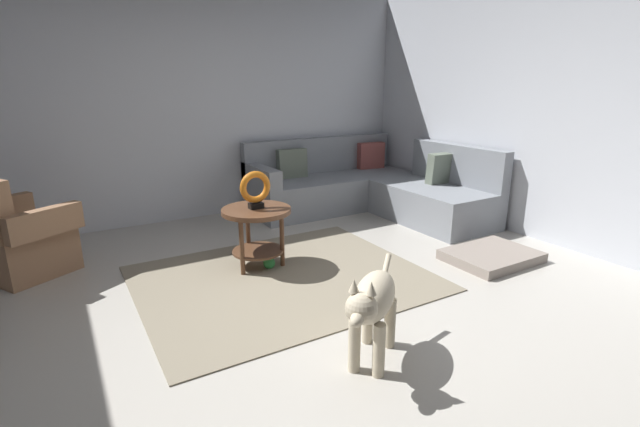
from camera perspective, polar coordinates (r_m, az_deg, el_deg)
The scene contains 11 objects.
ground_plane at distance 3.23m, azimuth -1.46°, elevation -14.04°, with size 6.00×6.00×0.10m, color #B7B2A8.
wall_back at distance 5.55m, azimuth -17.03°, elevation 13.15°, with size 6.00×0.12×2.70m, color silver.
wall_right at distance 4.95m, azimuth 30.30°, elevation 11.41°, with size 0.12×6.00×2.70m, color silver.
area_rug at distance 3.82m, azimuth -4.69°, elevation -8.16°, with size 2.30×1.90×0.01m, color gray.
sectional_couch at distance 5.72m, azimuth 6.05°, elevation 3.10°, with size 2.20×2.25×0.88m.
armchair at distance 4.53m, azimuth -33.95°, elevation -2.73°, with size 0.93×0.99×0.88m.
side_table at distance 3.94m, azimuth -8.02°, elevation -1.07°, with size 0.60×0.60×0.54m.
torus_sculpture at distance 3.87m, azimuth -8.19°, elevation 3.10°, with size 0.28×0.08×0.33m.
dog_bed_mat at distance 4.45m, azimuth 20.88°, elevation -5.05°, with size 0.80×0.60×0.09m, color gray.
dog at distance 2.61m, azimuth 6.66°, elevation -11.25°, with size 0.69×0.58×0.63m.
dog_toy_ball at distance 4.01m, azimuth -6.46°, elevation -6.23°, with size 0.11×0.11×0.11m, color green.
Camera 1 is at (-1.36, -2.44, 1.57)m, focal length 25.25 mm.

